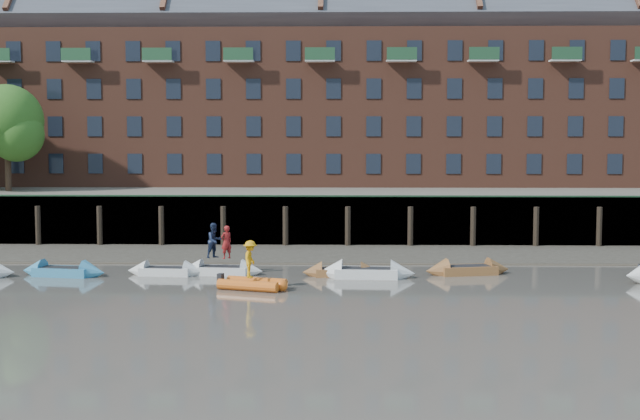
{
  "coord_description": "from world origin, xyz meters",
  "views": [
    {
      "loc": [
        1.48,
        -34.94,
        7.18
      ],
      "look_at": [
        0.43,
        12.0,
        3.2
      ],
      "focal_mm": 50.0,
      "sensor_mm": 36.0,
      "label": 1
    }
  ],
  "objects_px": {
    "rowboat_1": "(63,271)",
    "rowboat_6": "(468,270)",
    "rib_tender": "(255,284)",
    "person_rower_b": "(214,241)",
    "person_rib_crew": "(250,259)",
    "rowboat_2": "(166,271)",
    "rowboat_4": "(341,272)",
    "rowboat_3": "(222,270)",
    "rowboat_5": "(366,273)",
    "person_rower_a": "(226,242)"
  },
  "relations": [
    {
      "from": "rowboat_3",
      "to": "rowboat_6",
      "type": "relative_size",
      "value": 0.94
    },
    {
      "from": "rowboat_2",
      "to": "rowboat_3",
      "type": "distance_m",
      "value": 2.86
    },
    {
      "from": "rowboat_2",
      "to": "person_rower_b",
      "type": "height_order",
      "value": "person_rower_b"
    },
    {
      "from": "person_rower_b",
      "to": "person_rib_crew",
      "type": "xyz_separation_m",
      "value": [
        2.29,
        -4.39,
        -0.34
      ]
    },
    {
      "from": "person_rower_b",
      "to": "rowboat_4",
      "type": "bearing_deg",
      "value": -50.19
    },
    {
      "from": "rowboat_4",
      "to": "rowboat_3",
      "type": "bearing_deg",
      "value": 175.79
    },
    {
      "from": "rowboat_6",
      "to": "rowboat_1",
      "type": "bearing_deg",
      "value": 171.32
    },
    {
      "from": "rowboat_6",
      "to": "rib_tender",
      "type": "xyz_separation_m",
      "value": [
        -10.54,
        -4.69,
        0.01
      ]
    },
    {
      "from": "rowboat_5",
      "to": "rowboat_6",
      "type": "relative_size",
      "value": 1.07
    },
    {
      "from": "rowboat_1",
      "to": "person_rib_crew",
      "type": "distance_m",
      "value": 10.62
    },
    {
      "from": "person_rower_b",
      "to": "person_rib_crew",
      "type": "distance_m",
      "value": 4.97
    },
    {
      "from": "rowboat_6",
      "to": "person_rower_a",
      "type": "relative_size",
      "value": 2.73
    },
    {
      "from": "rowboat_2",
      "to": "rowboat_4",
      "type": "height_order",
      "value": "rowboat_2"
    },
    {
      "from": "rowboat_1",
      "to": "rowboat_2",
      "type": "height_order",
      "value": "rowboat_1"
    },
    {
      "from": "rib_tender",
      "to": "person_rib_crew",
      "type": "xyz_separation_m",
      "value": [
        -0.22,
        0.1,
        1.16
      ]
    },
    {
      "from": "person_rower_a",
      "to": "rowboat_4",
      "type": "bearing_deg",
      "value": 137.21
    },
    {
      "from": "rowboat_3",
      "to": "person_rib_crew",
      "type": "xyz_separation_m",
      "value": [
        1.91,
        -4.23,
        1.18
      ]
    },
    {
      "from": "rowboat_5",
      "to": "person_rib_crew",
      "type": "relative_size",
      "value": 2.83
    },
    {
      "from": "rowboat_6",
      "to": "person_rower_b",
      "type": "height_order",
      "value": "person_rower_b"
    },
    {
      "from": "rowboat_4",
      "to": "rowboat_5",
      "type": "distance_m",
      "value": 1.34
    },
    {
      "from": "rowboat_3",
      "to": "rowboat_5",
      "type": "xyz_separation_m",
      "value": [
        7.41,
        -0.84,
        0.03
      ]
    },
    {
      "from": "rowboat_3",
      "to": "person_rib_crew",
      "type": "height_order",
      "value": "person_rib_crew"
    },
    {
      "from": "rowboat_1",
      "to": "rowboat_2",
      "type": "distance_m",
      "value": 5.18
    },
    {
      "from": "rib_tender",
      "to": "rowboat_3",
      "type": "bearing_deg",
      "value": 135.24
    },
    {
      "from": "rowboat_2",
      "to": "rowboat_3",
      "type": "bearing_deg",
      "value": 9.96
    },
    {
      "from": "rowboat_3",
      "to": "rowboat_5",
      "type": "relative_size",
      "value": 0.88
    },
    {
      "from": "rowboat_1",
      "to": "rowboat_2",
      "type": "relative_size",
      "value": 1.12
    },
    {
      "from": "rib_tender",
      "to": "person_rower_a",
      "type": "bearing_deg",
      "value": 132.63
    },
    {
      "from": "rowboat_1",
      "to": "rowboat_6",
      "type": "distance_m",
      "value": 20.7
    },
    {
      "from": "rib_tender",
      "to": "person_rib_crew",
      "type": "relative_size",
      "value": 1.9
    },
    {
      "from": "rowboat_3",
      "to": "person_rib_crew",
      "type": "relative_size",
      "value": 2.5
    },
    {
      "from": "person_rower_a",
      "to": "rowboat_1",
      "type": "bearing_deg",
      "value": -34.96
    },
    {
      "from": "rowboat_1",
      "to": "person_rower_b",
      "type": "height_order",
      "value": "person_rower_b"
    },
    {
      "from": "rowboat_4",
      "to": "rib_tender",
      "type": "height_order",
      "value": "rowboat_4"
    },
    {
      "from": "rowboat_1",
      "to": "rowboat_4",
      "type": "bearing_deg",
      "value": 10.8
    },
    {
      "from": "rib_tender",
      "to": "person_rower_b",
      "type": "xyz_separation_m",
      "value": [
        -2.51,
        4.49,
        1.5
      ]
    },
    {
      "from": "rowboat_5",
      "to": "rowboat_4",
      "type": "bearing_deg",
      "value": 163.51
    },
    {
      "from": "rowboat_3",
      "to": "rowboat_1",
      "type": "bearing_deg",
      "value": -169.32
    },
    {
      "from": "rowboat_3",
      "to": "person_rib_crew",
      "type": "bearing_deg",
      "value": -59.6
    },
    {
      "from": "rowboat_1",
      "to": "rowboat_3",
      "type": "xyz_separation_m",
      "value": [
        8.01,
        0.63,
        -0.01
      ]
    },
    {
      "from": "rowboat_3",
      "to": "person_rower_a",
      "type": "distance_m",
      "value": 1.49
    },
    {
      "from": "rib_tender",
      "to": "rowboat_2",
      "type": "bearing_deg",
      "value": 159.58
    },
    {
      "from": "person_rower_a",
      "to": "person_rower_b",
      "type": "xyz_separation_m",
      "value": [
        -0.64,
        0.18,
        0.06
      ]
    },
    {
      "from": "rowboat_1",
      "to": "rowboat_3",
      "type": "relative_size",
      "value": 1.06
    },
    {
      "from": "person_rower_b",
      "to": "person_rib_crew",
      "type": "height_order",
      "value": "person_rower_b"
    },
    {
      "from": "rowboat_6",
      "to": "person_rower_a",
      "type": "xyz_separation_m",
      "value": [
        -12.42,
        -0.38,
        1.45
      ]
    },
    {
      "from": "rowboat_6",
      "to": "person_rower_b",
      "type": "bearing_deg",
      "value": 169.44
    },
    {
      "from": "rowboat_5",
      "to": "person_rower_b",
      "type": "height_order",
      "value": "person_rower_b"
    },
    {
      "from": "rowboat_5",
      "to": "person_rib_crew",
      "type": "xyz_separation_m",
      "value": [
        -5.5,
        -3.39,
        1.15
      ]
    },
    {
      "from": "rowboat_1",
      "to": "rowboat_6",
      "type": "relative_size",
      "value": 1.0
    }
  ]
}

